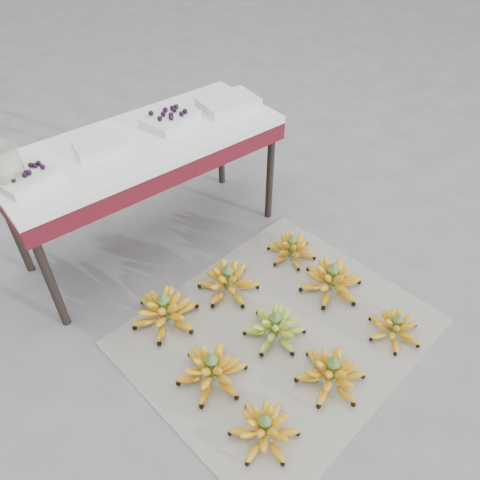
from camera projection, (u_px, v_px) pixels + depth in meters
ground at (284, 341)px, 2.08m from camera, size 60.00×60.00×0.00m
newspaper_mat at (279, 331)px, 2.11m from camera, size 1.35×1.17×0.01m
bunch_front_left at (264, 429)px, 1.72m from camera, size 0.33×0.33×0.16m
bunch_front_center at (331, 373)px, 1.89m from camera, size 0.29×0.29×0.17m
bunch_front_right at (395, 328)px, 2.06m from camera, size 0.28×0.28×0.14m
bunch_mid_left at (212, 370)px, 1.89m from camera, size 0.38×0.38×0.18m
bunch_mid_center at (275, 327)px, 2.06m from camera, size 0.35×0.35×0.17m
bunch_mid_right at (331, 280)px, 2.26m from camera, size 0.35×0.35×0.18m
bunch_back_left at (165, 311)px, 2.12m from camera, size 0.40×0.40×0.19m
bunch_back_center at (228, 281)px, 2.26m from camera, size 0.29×0.29×0.18m
bunch_back_right at (292, 249)px, 2.44m from camera, size 0.32×0.32×0.15m
vendor_table at (143, 152)px, 2.19m from camera, size 1.33×0.53×0.64m
tray_far_left at (28, 177)px, 1.87m from camera, size 0.26×0.21×0.06m
tray_left at (100, 145)px, 2.06m from camera, size 0.24×0.19×0.04m
tray_right at (170, 118)px, 2.24m from camera, size 0.29×0.24×0.07m
tray_far_right at (228, 103)px, 2.36m from camera, size 0.30×0.23×0.04m
glass_jar at (5, 166)px, 1.82m from camera, size 0.16×0.16×0.17m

